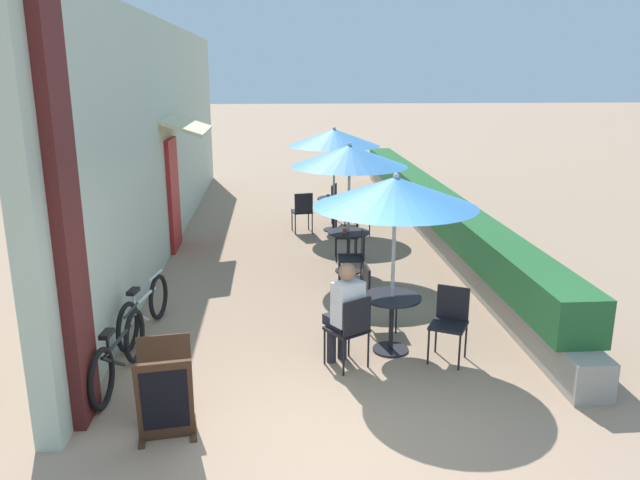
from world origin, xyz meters
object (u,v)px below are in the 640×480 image
at_px(cafe_chair_near_left, 351,326).
at_px(bicycle_leaning, 119,354).
at_px(cafe_chair_mid_right, 342,232).
at_px(menu_board, 165,391).
at_px(patio_table_mid, 348,244).
at_px(cafe_chair_mid_left, 356,254).
at_px(patio_table_far, 334,208).
at_px(patio_umbrella_near, 396,192).
at_px(cafe_chair_far_back, 360,211).
at_px(seated_patron_near_left, 345,309).
at_px(cafe_chair_near_right, 450,318).
at_px(bicycle_second, 144,310).
at_px(cafe_chair_near_back, 375,292).
at_px(patio_umbrella_far, 334,138).
at_px(patio_table_near, 392,313).
at_px(cafe_chair_far_left, 339,200).
at_px(coffee_cup_far, 328,197).
at_px(coffee_cup_mid, 345,231).
at_px(patio_umbrella_mid, 349,156).
at_px(cafe_chair_far_right, 303,209).

relative_size(cafe_chair_near_left, bicycle_leaning, 0.52).
distance_m(cafe_chair_mid_right, menu_board, 5.88).
distance_m(bicycle_leaning, menu_board, 1.23).
relative_size(patio_table_mid, bicycle_leaning, 0.42).
relative_size(cafe_chair_mid_left, patio_table_far, 1.23).
distance_m(patio_umbrella_near, menu_board, 3.31).
distance_m(patio_umbrella_near, cafe_chair_far_back, 5.68).
distance_m(seated_patron_near_left, cafe_chair_near_right, 1.27).
bearing_deg(bicycle_second, cafe_chair_near_back, 9.32).
height_order(patio_table_far, patio_umbrella_far, patio_umbrella_far).
bearing_deg(bicycle_second, menu_board, -64.09).
bearing_deg(menu_board, cafe_chair_mid_left, 51.54).
relative_size(patio_table_near, cafe_chair_mid_left, 0.81).
bearing_deg(patio_table_far, patio_table_near, -88.68).
relative_size(cafe_chair_near_back, bicycle_leaning, 0.52).
bearing_deg(cafe_chair_far_left, patio_table_far, 6.30).
distance_m(coffee_cup_far, menu_board, 7.85).
bearing_deg(bicycle_leaning, cafe_chair_near_back, 28.77).
bearing_deg(patio_table_near, bicycle_second, 166.74).
relative_size(coffee_cup_mid, cafe_chair_far_back, 0.10).
distance_m(patio_table_near, coffee_cup_far, 5.93).
bearing_deg(bicycle_leaning, patio_table_mid, 57.33).
bearing_deg(patio_umbrella_mid, patio_table_near, -87.08).
relative_size(patio_table_mid, cafe_chair_far_left, 0.81).
relative_size(patio_table_near, coffee_cup_far, 7.83).
xyz_separation_m(seated_patron_near_left, coffee_cup_mid, (0.37, 3.32, 0.06)).
height_order(cafe_chair_far_right, cafe_chair_far_back, same).
height_order(cafe_chair_near_back, patio_table_mid, cafe_chair_near_back).
xyz_separation_m(cafe_chair_mid_left, patio_umbrella_far, (-0.02, 3.54, 1.46)).
relative_size(cafe_chair_far_back, coffee_cup_far, 9.67).
xyz_separation_m(coffee_cup_far, bicycle_leaning, (-2.84, -6.51, -0.41)).
bearing_deg(coffee_cup_far, seated_patron_near_left, -93.16).
xyz_separation_m(patio_umbrella_far, menu_board, (-2.30, -7.59, -1.55)).
xyz_separation_m(cafe_chair_far_right, bicycle_leaning, (-2.30, -6.37, -0.18)).
xyz_separation_m(seated_patron_near_left, cafe_chair_far_right, (-0.20, 6.12, -0.17)).
bearing_deg(cafe_chair_near_left, cafe_chair_far_right, 60.70).
bearing_deg(patio_table_mid, cafe_chair_near_right, -76.62).
height_order(cafe_chair_near_left, cafe_chair_mid_left, same).
relative_size(patio_table_near, patio_table_mid, 1.00).
relative_size(patio_umbrella_near, cafe_chair_far_back, 2.53).
xyz_separation_m(bicycle_leaning, menu_board, (0.67, -1.03, 0.09)).
bearing_deg(cafe_chair_near_right, patio_umbrella_mid, -48.31).
xyz_separation_m(patio_table_near, cafe_chair_far_left, (0.04, 6.64, 0.03)).
relative_size(patio_table_near, cafe_chair_far_right, 0.81).
bearing_deg(coffee_cup_far, cafe_chair_mid_right, -88.20).
relative_size(coffee_cup_mid, bicycle_leaning, 0.05).
height_order(patio_table_near, cafe_chair_far_right, cafe_chair_far_right).
xyz_separation_m(cafe_chair_near_left, cafe_chair_near_back, (0.45, 1.12, 0.00)).
height_order(cafe_chair_mid_left, menu_board, menu_board).
xyz_separation_m(patio_table_mid, coffee_cup_mid, (-0.08, -0.13, 0.26)).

